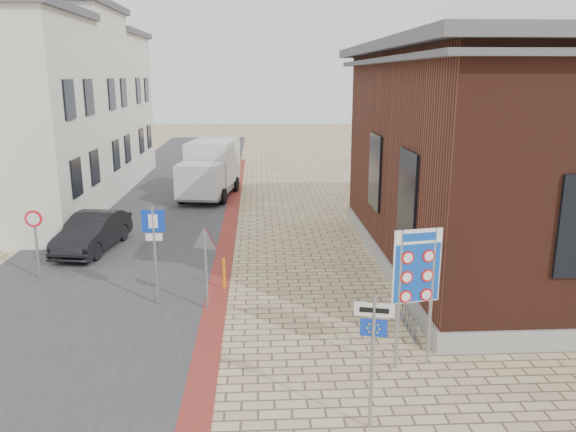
{
  "coord_description": "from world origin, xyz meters",
  "views": [
    {
      "loc": [
        -0.85,
        -9.82,
        5.82
      ],
      "look_at": [
        -0.06,
        4.6,
        2.2
      ],
      "focal_mm": 35.0,
      "sensor_mm": 36.0,
      "label": 1
    }
  ],
  "objects_px": {
    "sedan": "(93,232)",
    "bollard": "(224,274)",
    "essen_sign": "(373,341)",
    "box_truck": "(210,169)",
    "parking_sign": "(154,239)",
    "border_sign": "(417,269)"
  },
  "relations": [
    {
      "from": "sedan",
      "to": "bollard",
      "type": "relative_size",
      "value": 4.18
    },
    {
      "from": "essen_sign",
      "to": "sedan",
      "type": "bearing_deg",
      "value": 139.4
    },
    {
      "from": "sedan",
      "to": "box_truck",
      "type": "height_order",
      "value": "box_truck"
    },
    {
      "from": "box_truck",
      "to": "essen_sign",
      "type": "relative_size",
      "value": 2.24
    },
    {
      "from": "sedan",
      "to": "parking_sign",
      "type": "bearing_deg",
      "value": -49.64
    },
    {
      "from": "box_truck",
      "to": "essen_sign",
      "type": "bearing_deg",
      "value": -68.47
    },
    {
      "from": "box_truck",
      "to": "border_sign",
      "type": "height_order",
      "value": "border_sign"
    },
    {
      "from": "border_sign",
      "to": "bollard",
      "type": "bearing_deg",
      "value": 121.63
    },
    {
      "from": "sedan",
      "to": "bollard",
      "type": "bearing_deg",
      "value": -31.19
    },
    {
      "from": "box_truck",
      "to": "bollard",
      "type": "relative_size",
      "value": 5.85
    },
    {
      "from": "essen_sign",
      "to": "bollard",
      "type": "distance_m",
      "value": 7.18
    },
    {
      "from": "sedan",
      "to": "parking_sign",
      "type": "xyz_separation_m",
      "value": [
        3.0,
        -4.91,
        1.17
      ]
    },
    {
      "from": "sedan",
      "to": "border_sign",
      "type": "height_order",
      "value": "border_sign"
    },
    {
      "from": "sedan",
      "to": "essen_sign",
      "type": "xyz_separation_m",
      "value": [
        7.5,
        -10.44,
        0.96
      ]
    },
    {
      "from": "box_truck",
      "to": "parking_sign",
      "type": "xyz_separation_m",
      "value": [
        -0.33,
        -13.51,
        0.41
      ]
    },
    {
      "from": "sedan",
      "to": "box_truck",
      "type": "xyz_separation_m",
      "value": [
        3.33,
        8.6,
        0.75
      ]
    },
    {
      "from": "box_truck",
      "to": "parking_sign",
      "type": "relative_size",
      "value": 2.06
    },
    {
      "from": "border_sign",
      "to": "essen_sign",
      "type": "distance_m",
      "value": 2.42
    },
    {
      "from": "box_truck",
      "to": "essen_sign",
      "type": "xyz_separation_m",
      "value": [
        4.17,
        -19.04,
        0.21
      ]
    },
    {
      "from": "box_truck",
      "to": "parking_sign",
      "type": "distance_m",
      "value": 13.52
    },
    {
      "from": "essen_sign",
      "to": "border_sign",
      "type": "bearing_deg",
      "value": 71.47
    },
    {
      "from": "sedan",
      "to": "bollard",
      "type": "distance_m",
      "value": 6.12
    }
  ]
}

